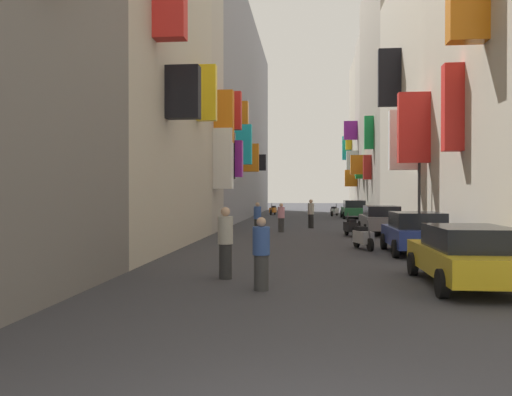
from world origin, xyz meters
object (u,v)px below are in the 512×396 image
(parked_car_yellow, at_px, (468,254))
(scooter_black, at_px, (351,227))
(parked_car_green, at_px, (354,209))
(pedestrian_far_away, at_px, (311,214))
(pedestrian_near_right, at_px, (225,243))
(pedestrian_crossing, at_px, (281,218))
(scooter_silver, at_px, (363,237))
(scooter_orange, at_px, (273,210))
(parked_car_grey, at_px, (381,219))
(pedestrian_near_left, at_px, (257,219))
(pedestrian_mid_street, at_px, (261,254))
(scooter_white, at_px, (334,211))
(traffic_light_near_corner, at_px, (419,174))
(parked_car_blue, at_px, (416,232))

(parked_car_yellow, height_order, scooter_black, parked_car_yellow)
(parked_car_green, xyz_separation_m, pedestrian_far_away, (-3.66, -12.39, 0.09))
(pedestrian_far_away, bearing_deg, pedestrian_near_right, -97.03)
(pedestrian_crossing, bearing_deg, pedestrian_near_right, -92.43)
(scooter_silver, relative_size, pedestrian_far_away, 1.02)
(parked_car_green, xyz_separation_m, pedestrian_crossing, (-5.28, -15.63, -0.00))
(scooter_silver, xyz_separation_m, scooter_orange, (-5.31, 29.35, 0.00))
(parked_car_green, relative_size, parked_car_grey, 1.05)
(scooter_orange, xyz_separation_m, pedestrian_near_left, (0.71, -23.01, 0.35))
(scooter_black, bearing_deg, parked_car_green, 84.33)
(parked_car_green, xyz_separation_m, pedestrian_near_left, (-6.40, -17.41, 0.04))
(scooter_silver, xyz_separation_m, pedestrian_crossing, (-3.48, 8.12, 0.31))
(pedestrian_crossing, height_order, pedestrian_mid_street, pedestrian_mid_street)
(scooter_black, distance_m, pedestrian_mid_street, 14.62)
(scooter_white, bearing_deg, scooter_orange, 163.76)
(parked_car_green, bearing_deg, traffic_light_near_corner, -87.65)
(parked_car_blue, xyz_separation_m, parked_car_yellow, (-0.15, -6.35, -0.03))
(scooter_black, bearing_deg, scooter_orange, 102.77)
(parked_car_green, relative_size, pedestrian_mid_street, 2.78)
(scooter_orange, relative_size, pedestrian_crossing, 1.17)
(pedestrian_mid_street, bearing_deg, pedestrian_near_left, 95.76)
(parked_car_grey, bearing_deg, pedestrian_near_right, -112.10)
(parked_car_yellow, distance_m, pedestrian_near_right, 5.69)
(parked_car_blue, xyz_separation_m, pedestrian_near_right, (-5.81, -5.82, 0.13))
(scooter_white, relative_size, pedestrian_near_left, 1.10)
(pedestrian_near_right, distance_m, pedestrian_mid_street, 1.75)
(parked_car_blue, height_order, pedestrian_near_left, pedestrian_near_left)
(scooter_black, relative_size, traffic_light_near_corner, 0.41)
(parked_car_grey, relative_size, scooter_white, 2.34)
(pedestrian_crossing, bearing_deg, traffic_light_near_corner, -40.76)
(scooter_white, distance_m, traffic_light_near_corner, 25.08)
(parked_car_yellow, relative_size, pedestrian_mid_street, 2.73)
(parked_car_blue, relative_size, pedestrian_far_away, 2.27)
(pedestrian_mid_street, relative_size, pedestrian_far_away, 0.93)
(pedestrian_mid_street, bearing_deg, pedestrian_crossing, 91.29)
(parked_car_blue, relative_size, scooter_black, 2.21)
(pedestrian_near_left, height_order, traffic_light_near_corner, traffic_light_near_corner)
(scooter_silver, bearing_deg, parked_car_blue, -35.81)
(pedestrian_near_left, height_order, pedestrian_near_right, pedestrian_near_right)
(parked_car_blue, relative_size, scooter_white, 2.16)
(parked_car_grey, height_order, traffic_light_near_corner, traffic_light_near_corner)
(pedestrian_near_left, bearing_deg, pedestrian_mid_street, -84.24)
(parked_car_blue, height_order, pedestrian_mid_street, pedestrian_mid_street)
(pedestrian_far_away, bearing_deg, scooter_orange, 100.86)
(pedestrian_far_away, bearing_deg, parked_car_yellow, -79.84)
(pedestrian_crossing, height_order, traffic_light_near_corner, traffic_light_near_corner)
(pedestrian_crossing, bearing_deg, pedestrian_far_away, 63.36)
(parked_car_green, height_order, scooter_white, parked_car_green)
(parked_car_green, distance_m, scooter_white, 4.19)
(scooter_black, relative_size, pedestrian_near_left, 1.08)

